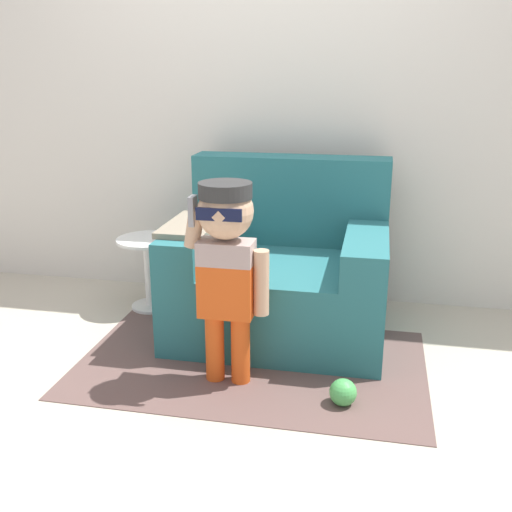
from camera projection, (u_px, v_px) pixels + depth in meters
The scene contains 7 objects.
ground_plane at pixel (234, 341), 3.23m from camera, with size 10.00×10.00×0.00m, color #BCB29E.
wall_back at pixel (263, 86), 3.57m from camera, with size 10.00×0.05×2.60m.
armchair at pixel (281, 271), 3.31m from camera, with size 1.15×0.93×0.93m.
person_child at pixel (227, 253), 2.64m from camera, with size 0.39×0.29×0.94m.
side_table at pixel (150, 266), 3.60m from camera, with size 0.38×0.38×0.44m.
rug at pixel (251, 363), 2.98m from camera, with size 1.70×1.06×0.01m.
toy_ball at pixel (343, 392), 2.60m from camera, with size 0.12×0.12×0.12m.
Camera 1 is at (0.71, -2.85, 1.41)m, focal length 42.00 mm.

